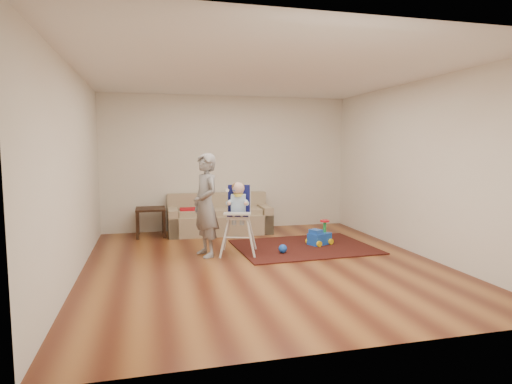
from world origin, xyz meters
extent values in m
plane|color=#4F2011|center=(0.00, 0.00, 0.00)|extent=(5.50, 5.50, 0.00)
cube|color=silver|center=(0.00, 2.75, 1.35)|extent=(5.00, 0.04, 2.70)
cube|color=silver|center=(-2.50, 0.00, 1.35)|extent=(0.04, 5.50, 2.70)
cube|color=silver|center=(2.50, 0.00, 1.35)|extent=(0.04, 5.50, 2.70)
cube|color=white|center=(0.00, 0.00, 2.70)|extent=(5.00, 5.50, 0.04)
cube|color=#AC1119|center=(-0.79, 2.26, 0.50)|extent=(0.45, 0.30, 0.04)
cube|color=black|center=(0.92, 0.78, 0.01)|extent=(2.29, 1.76, 0.02)
sphere|color=blue|center=(0.45, 0.44, 0.09)|extent=(0.14, 0.14, 0.14)
cylinder|color=blue|center=(-0.29, 0.52, 1.02)|extent=(0.04, 0.12, 0.01)
imported|color=gray|center=(-0.74, 0.63, 0.79)|extent=(0.53, 0.66, 1.58)
camera|label=1|loc=(-1.57, -5.85, 1.69)|focal=30.00mm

